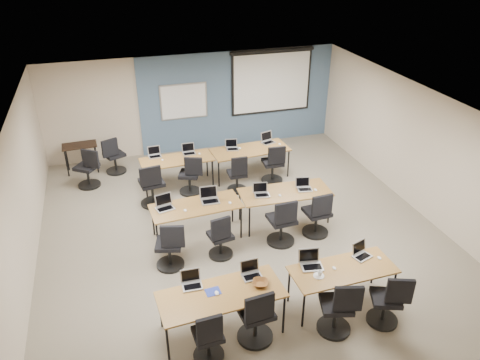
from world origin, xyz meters
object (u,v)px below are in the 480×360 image
object	(u,v)px
task_chair_3	(388,304)
laptop_10	(232,147)
laptop_8	(155,154)
spare_chair_a	(114,158)
laptop_9	(189,151)
training_table_back_left	(177,161)
training_table_front_right	(343,271)
training_table_mid_right	(285,193)
task_chair_1	(256,319)
task_chair_0	(209,340)
laptop_6	(261,192)
projector_screen	(272,78)
whiteboard	(184,101)
task_chair_10	(238,177)
task_chair_5	(221,240)
task_chair_4	(170,249)
laptop_4	(164,205)
laptop_7	(304,186)
task_chair_11	(273,167)
utility_table	(80,149)
laptop_3	(361,253)
training_table_front_left	(221,296)
task_chair_6	(282,225)
laptop_11	(268,140)
laptop_1	(251,272)
laptop_2	(311,262)
training_table_mid_left	(196,207)
spare_chair_b	(89,171)
task_chair_7	(318,217)
training_table_back_right	(250,151)
task_chair_8	(152,188)
task_chair_2	(338,311)
laptop_0	(191,282)
laptop_5	(210,198)

from	to	relation	value
task_chair_3	laptop_10	size ratio (longest dim) A/B	3.27
laptop_8	spare_chair_a	size ratio (longest dim) A/B	0.30
laptop_8	laptop_9	world-z (taller)	laptop_9
training_table_back_left	laptop_10	xyz separation A→B (m)	(1.42, 0.18, 0.11)
training_table_front_right	laptop_8	bearing A→B (deg)	112.99
training_table_mid_right	task_chair_1	size ratio (longest dim) A/B	1.83
task_chair_0	laptop_6	size ratio (longest dim) A/B	3.08
projector_screen	training_table_mid_right	world-z (taller)	projector_screen
whiteboard	task_chair_10	distance (m)	2.95
task_chair_5	task_chair_0	bearing A→B (deg)	-119.03
task_chair_0	task_chair_4	world-z (taller)	task_chair_4
training_table_back_left	laptop_4	xyz separation A→B (m)	(-0.61, -2.11, 0.11)
task_chair_4	task_chair_10	bearing A→B (deg)	65.04
laptop_7	task_chair_10	bearing A→B (deg)	133.15
task_chair_4	task_chair_11	size ratio (longest dim) A/B	0.99
utility_table	laptop_3	bearing A→B (deg)	-55.87
projector_screen	training_table_front_left	bearing A→B (deg)	-115.82
task_chair_6	laptop_11	xyz separation A→B (m)	(0.86, 3.25, 0.36)
projector_screen	laptop_11	size ratio (longest dim) A/B	7.17
laptop_1	task_chair_10	world-z (taller)	laptop_1
laptop_2	laptop_11	size ratio (longest dim) A/B	1.03
training_table_mid_left	laptop_1	distance (m)	2.35
spare_chair_b	task_chair_1	bearing A→B (deg)	-32.34
whiteboard	utility_table	distance (m)	2.96
laptop_7	task_chair_7	xyz separation A→B (m)	(0.03, -0.66, -0.37)
laptop_3	task_chair_0	bearing A→B (deg)	176.01
training_table_back_right	training_table_back_left	bearing A→B (deg)	177.12
task_chair_0	task_chair_1	xyz separation A→B (m)	(0.76, 0.15, 0.04)
task_chair_5	task_chair_8	bearing A→B (deg)	102.98
task_chair_4	spare_chair_b	distance (m)	3.90
task_chair_2	task_chair_8	world-z (taller)	task_chair_8
projector_screen	laptop_8	xyz separation A→B (m)	(-3.57, -1.66, -1.10)
laptop_10	utility_table	xyz separation A→B (m)	(-3.63, 1.32, -0.14)
task_chair_1	spare_chair_b	bearing A→B (deg)	106.80
task_chair_3	laptop_10	world-z (taller)	task_chair_3
laptop_0	task_chair_1	distance (m)	1.13
laptop_9	whiteboard	bearing A→B (deg)	81.99
task_chair_0	spare_chair_a	distance (m)	6.54
laptop_11	laptop_4	bearing A→B (deg)	-158.98
laptop_1	laptop_7	size ratio (longest dim) A/B	1.01
task_chair_2	training_table_mid_right	bearing A→B (deg)	98.60
laptop_5	spare_chair_b	bearing A→B (deg)	134.38
task_chair_2	laptop_6	bearing A→B (deg)	107.94
whiteboard	spare_chair_b	bearing A→B (deg)	-152.31
training_table_front_right	task_chair_7	xyz separation A→B (m)	(0.49, 1.94, -0.26)
training_table_front_left	training_table_mid_left	xyz separation A→B (m)	(0.17, 2.59, -0.00)
training_table_back_left	laptop_3	size ratio (longest dim) A/B	5.71
training_table_front_right	training_table_back_left	distance (m)	5.15
training_table_back_right	laptop_1	xyz separation A→B (m)	(-1.47, -4.56, 0.10)
whiteboard	task_chair_7	world-z (taller)	whiteboard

